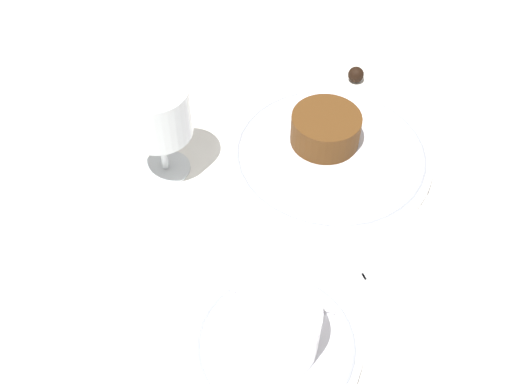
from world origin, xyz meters
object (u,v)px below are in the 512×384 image
at_px(coffee_cup, 276,327).
at_px(dinner_plate, 329,153).
at_px(fork, 379,271).
at_px(dessert_cake, 326,129).
at_px(wine_glass, 157,116).

bearing_deg(coffee_cup, dinner_plate, -32.66).
relative_size(fork, dessert_cake, 2.17).
distance_m(coffee_cup, wine_glass, 0.26).
bearing_deg(dinner_plate, fork, 176.30).
bearing_deg(fork, dinner_plate, -3.70).
distance_m(dinner_plate, dessert_cake, 0.03).
relative_size(dinner_plate, dessert_cake, 2.91).
relative_size(dinner_plate, wine_glass, 1.99).
bearing_deg(fork, dessert_cake, -3.18).
bearing_deg(coffee_cup, dessert_cake, -30.72).
height_order(wine_glass, fork, wine_glass).
bearing_deg(dessert_cake, coffee_cup, 149.28).
bearing_deg(dessert_cake, dinner_plate, -177.64).
distance_m(fork, dessert_cake, 0.19).
height_order(coffee_cup, dessert_cake, coffee_cup).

